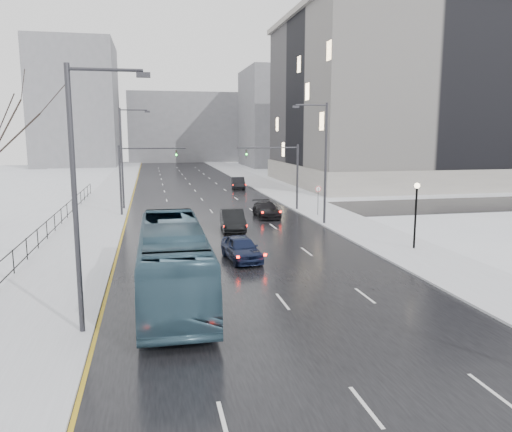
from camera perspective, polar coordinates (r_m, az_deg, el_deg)
road at (r=59.69m, az=-6.39°, el=2.13°), size 16.00×150.00×0.04m
cross_road at (r=47.88m, az=-4.99°, el=0.34°), size 130.00×10.00×0.04m
sidewalk_left at (r=59.62m, az=-16.49°, el=1.85°), size 5.00×150.00×0.16m
sidewalk_right at (r=61.58m, az=3.38°, el=2.45°), size 5.00×150.00×0.16m
park_strip at (r=61.13m, az=-25.40°, el=1.48°), size 14.00×150.00×0.12m
iron_fence at (r=30.60m, az=-25.55°, el=-4.09°), size 0.06×70.00×1.30m
streetlight_r_mid at (r=41.37m, az=7.66°, el=6.66°), size 2.95×0.25×10.00m
streetlight_l_near at (r=19.21m, az=-19.40°, el=3.04°), size 2.95×0.25×10.00m
streetlight_l_far at (r=51.04m, az=-14.85°, el=6.95°), size 2.95×0.25×10.00m
lamppost_r_mid at (r=33.71m, az=17.82°, el=1.09°), size 0.36×0.36×4.28m
mast_signal_right at (r=48.83m, az=3.54°, el=5.36°), size 6.10×0.33×6.50m
mast_signal_left at (r=47.10m, az=-13.98°, el=4.95°), size 6.10×0.33×6.50m
no_uturn_sign at (r=45.75m, az=7.12°, el=2.76°), size 0.60×0.06×2.70m
civic_building at (r=81.85m, az=18.26°, el=11.54°), size 41.00×31.00×24.80m
bldg_far_right at (r=118.86m, az=4.62°, el=11.09°), size 24.00×20.00×22.00m
bldg_far_left at (r=125.18m, az=-19.85°, el=11.86°), size 18.00×22.00×28.00m
bldg_far_center at (r=139.28m, az=-8.07°, el=9.96°), size 30.00×18.00×18.00m
bus at (r=23.28m, az=-9.47°, el=-5.10°), size 3.04×12.55×3.49m
sedan_center_near at (r=29.92m, az=-1.69°, el=-3.69°), size 2.20×4.50×1.48m
sedan_right_near at (r=39.11m, az=-2.69°, el=-0.46°), size 2.04×5.02×1.62m
sedan_right_far at (r=45.22m, az=1.20°, el=0.74°), size 1.94×4.73×1.37m
sedan_right_distant at (r=68.46m, az=-2.04°, el=3.79°), size 2.13×4.87×1.56m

